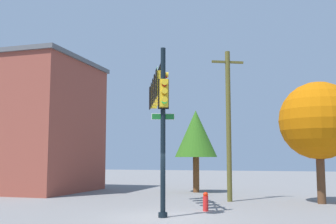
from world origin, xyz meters
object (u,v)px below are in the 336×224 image
object	(u,v)px
tree_near	(196,134)
brick_building	(48,125)
signal_pole_assembly	(159,98)
utility_pole	(229,122)
fire_hydrant	(206,202)
tree_far	(319,121)

from	to	relation	value
tree_near	brick_building	xyz separation A→B (m)	(-2.68, 10.03, 0.66)
signal_pole_assembly	brick_building	distance (m)	12.81
utility_pole	tree_near	world-z (taller)	utility_pole
fire_hydrant	brick_building	world-z (taller)	brick_building
utility_pole	tree_far	size ratio (longest dim) A/B	1.31
signal_pole_assembly	tree_near	bearing A→B (deg)	3.18
utility_pole	tree_near	bearing A→B (deg)	30.15
fire_hydrant	tree_near	xyz separation A→B (m)	(9.54, 2.61, 3.55)
tree_far	brick_building	world-z (taller)	brick_building
tree_near	fire_hydrant	bearing A→B (deg)	-164.72
signal_pole_assembly	utility_pole	distance (m)	5.34
utility_pole	fire_hydrant	world-z (taller)	utility_pole
signal_pole_assembly	tree_near	distance (m)	9.97
brick_building	tree_far	bearing A→B (deg)	-97.33
signal_pole_assembly	tree_far	bearing A→B (deg)	-55.42
tree_far	brick_building	size ratio (longest dim) A/B	0.68
signal_pole_assembly	utility_pole	world-z (taller)	utility_pole
fire_hydrant	brick_building	distance (m)	14.99
fire_hydrant	tree_far	bearing A→B (deg)	-48.00
utility_pole	brick_building	size ratio (longest dim) A/B	0.89
tree_near	brick_building	distance (m)	10.40
signal_pole_assembly	utility_pole	xyz separation A→B (m)	(4.65, -2.49, -0.81)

